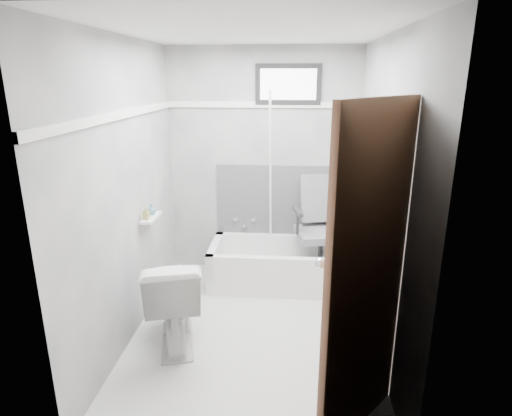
# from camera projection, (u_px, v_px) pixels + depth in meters

# --- Properties ---
(floor) EXTENTS (2.60, 2.60, 0.00)m
(floor) POSITION_uv_depth(u_px,v_px,m) (253.00, 331.00, 3.68)
(floor) COLOR white
(floor) RESTS_ON ground
(ceiling) EXTENTS (2.60, 2.60, 0.00)m
(ceiling) POSITION_uv_depth(u_px,v_px,m) (252.00, 31.00, 2.97)
(ceiling) COLOR silver
(ceiling) RESTS_ON floor
(wall_back) EXTENTS (2.00, 0.02, 2.40)m
(wall_back) POSITION_uv_depth(u_px,v_px,m) (263.00, 164.00, 4.56)
(wall_back) COLOR slate
(wall_back) RESTS_ON floor
(wall_front) EXTENTS (2.00, 0.02, 2.40)m
(wall_front) POSITION_uv_depth(u_px,v_px,m) (229.00, 268.00, 2.09)
(wall_front) COLOR slate
(wall_front) RESTS_ON floor
(wall_left) EXTENTS (0.02, 2.60, 2.40)m
(wall_left) POSITION_uv_depth(u_px,v_px,m) (127.00, 194.00, 3.40)
(wall_left) COLOR slate
(wall_left) RESTS_ON floor
(wall_right) EXTENTS (0.02, 2.60, 2.40)m
(wall_right) POSITION_uv_depth(u_px,v_px,m) (383.00, 199.00, 3.25)
(wall_right) COLOR slate
(wall_right) RESTS_ON floor
(bathtub) EXTENTS (1.50, 0.70, 0.42)m
(bathtub) POSITION_uv_depth(u_px,v_px,m) (282.00, 264.00, 4.48)
(bathtub) COLOR white
(bathtub) RESTS_ON floor
(office_chair) EXTENTS (0.68, 0.68, 1.00)m
(office_chair) POSITION_uv_depth(u_px,v_px,m) (322.00, 227.00, 4.38)
(office_chair) COLOR #5C5B60
(office_chair) RESTS_ON bathtub
(toilet) EXTENTS (0.62, 0.86, 0.77)m
(toilet) POSITION_uv_depth(u_px,v_px,m) (174.00, 299.00, 3.43)
(toilet) COLOR white
(toilet) RESTS_ON floor
(door) EXTENTS (0.78, 0.78, 2.00)m
(door) POSITION_uv_depth(u_px,v_px,m) (429.00, 310.00, 2.09)
(door) COLOR brown
(door) RESTS_ON floor
(window) EXTENTS (0.66, 0.04, 0.40)m
(window) POSITION_uv_depth(u_px,v_px,m) (288.00, 84.00, 4.29)
(window) COLOR black
(window) RESTS_ON wall_back
(backerboard) EXTENTS (1.50, 0.02, 0.78)m
(backerboard) POSITION_uv_depth(u_px,v_px,m) (286.00, 201.00, 4.65)
(backerboard) COLOR #4C4C4F
(backerboard) RESTS_ON wall_back
(trim_back) EXTENTS (2.00, 0.02, 0.06)m
(trim_back) POSITION_uv_depth(u_px,v_px,m) (263.00, 105.00, 4.37)
(trim_back) COLOR white
(trim_back) RESTS_ON wall_back
(trim_left) EXTENTS (0.02, 2.60, 0.06)m
(trim_left) POSITION_uv_depth(u_px,v_px,m) (122.00, 115.00, 3.22)
(trim_left) COLOR white
(trim_left) RESTS_ON wall_left
(pole) EXTENTS (0.02, 0.57, 1.88)m
(pole) POSITION_uv_depth(u_px,v_px,m) (270.00, 183.00, 4.37)
(pole) COLOR white
(pole) RESTS_ON bathtub
(shelf) EXTENTS (0.10, 0.32, 0.02)m
(shelf) POSITION_uv_depth(u_px,v_px,m) (151.00, 218.00, 3.78)
(shelf) COLOR white
(shelf) RESTS_ON wall_left
(soap_bottle_a) EXTENTS (0.06, 0.06, 0.11)m
(soap_bottle_a) POSITION_uv_depth(u_px,v_px,m) (146.00, 213.00, 3.68)
(soap_bottle_a) COLOR #A39651
(soap_bottle_a) RESTS_ON shelf
(soap_bottle_b) EXTENTS (0.10, 0.10, 0.10)m
(soap_bottle_b) POSITION_uv_depth(u_px,v_px,m) (151.00, 209.00, 3.82)
(soap_bottle_b) COLOR slate
(soap_bottle_b) RESTS_ON shelf
(faucet) EXTENTS (0.26, 0.10, 0.16)m
(faucet) POSITION_uv_depth(u_px,v_px,m) (245.00, 222.00, 4.74)
(faucet) COLOR silver
(faucet) RESTS_ON wall_back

